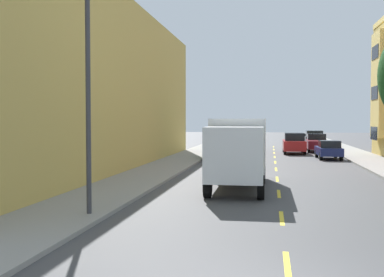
# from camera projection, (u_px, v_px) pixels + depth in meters

# --- Properties ---
(ground_plane) EXTENTS (160.00, 160.00, 0.00)m
(ground_plane) POSITION_uv_depth(u_px,v_px,m) (275.00, 159.00, 37.73)
(ground_plane) COLOR #424244
(sidewalk_left) EXTENTS (3.20, 120.00, 0.14)m
(sidewalk_left) POSITION_uv_depth(u_px,v_px,m) (183.00, 159.00, 36.92)
(sidewalk_left) COLOR gray
(sidewalk_left) RESTS_ON ground_plane
(sidewalk_right) EXTENTS (3.20, 120.00, 0.14)m
(sidewalk_right) POSITION_uv_depth(u_px,v_px,m) (373.00, 162.00, 34.59)
(sidewalk_right) COLOR gray
(sidewalk_right) RESTS_ON ground_plane
(lane_centerline_dashes) EXTENTS (0.14, 47.20, 0.01)m
(lane_centerline_dashes) POSITION_uv_depth(u_px,v_px,m) (276.00, 165.00, 32.31)
(lane_centerline_dashes) COLOR yellow
(lane_centerline_dashes) RESTS_ON ground_plane
(apartment_block_opposite) EXTENTS (10.00, 36.00, 10.49)m
(apartment_block_opposite) POSITION_uv_depth(u_px,v_px,m) (58.00, 87.00, 29.91)
(apartment_block_opposite) COLOR tan
(apartment_block_opposite) RESTS_ON ground_plane
(street_lamp) EXTENTS (1.35, 0.28, 7.25)m
(street_lamp) POSITION_uv_depth(u_px,v_px,m) (92.00, 83.00, 14.91)
(street_lamp) COLOR #38383D
(street_lamp) RESTS_ON sidewalk_left
(delivery_box_truck) EXTENTS (2.43, 7.81, 3.19)m
(delivery_box_truck) POSITION_uv_depth(u_px,v_px,m) (239.00, 148.00, 21.80)
(delivery_box_truck) COLOR white
(delivery_box_truck) RESTS_ON ground_plane
(parked_pickup_charcoal) EXTENTS (2.08, 5.33, 1.73)m
(parked_pickup_charcoal) POSITION_uv_depth(u_px,v_px,m) (233.00, 141.00, 50.55)
(parked_pickup_charcoal) COLOR #333338
(parked_pickup_charcoal) RESTS_ON ground_plane
(parked_pickup_forest) EXTENTS (2.09, 5.33, 1.73)m
(parked_pickup_forest) POSITION_uv_depth(u_px,v_px,m) (220.00, 149.00, 37.27)
(parked_pickup_forest) COLOR #194C28
(parked_pickup_forest) RESTS_ON ground_plane
(parked_sedan_white) EXTENTS (1.86, 4.52, 1.43)m
(parked_sedan_white) POSITION_uv_depth(u_px,v_px,m) (309.00, 139.00, 58.59)
(parked_sedan_white) COLOR silver
(parked_sedan_white) RESTS_ON ground_plane
(parked_wagon_sky) EXTENTS (1.94, 4.74, 1.50)m
(parked_wagon_sky) POSITION_uv_depth(u_px,v_px,m) (228.00, 144.00, 45.21)
(parked_wagon_sky) COLOR #7A9EC6
(parked_wagon_sky) RESTS_ON ground_plane
(parked_hatchback_navy) EXTENTS (1.84, 4.04, 1.50)m
(parked_hatchback_navy) POSITION_uv_depth(u_px,v_px,m) (329.00, 150.00, 37.46)
(parked_hatchback_navy) COLOR navy
(parked_hatchback_navy) RESTS_ON ground_plane
(parked_sedan_orange) EXTENTS (1.82, 4.51, 1.43)m
(parked_sedan_orange) POSITION_uv_depth(u_px,v_px,m) (237.00, 140.00, 56.76)
(parked_sedan_orange) COLOR orange
(parked_sedan_orange) RESTS_ON ground_plane
(parked_suv_black) EXTENTS (2.06, 4.84, 1.93)m
(parked_suv_black) POSITION_uv_depth(u_px,v_px,m) (314.00, 139.00, 52.78)
(parked_suv_black) COLOR black
(parked_suv_black) RESTS_ON ground_plane
(parked_pickup_burgundy) EXTENTS (2.15, 5.35, 1.73)m
(parked_pickup_burgundy) POSITION_uv_depth(u_px,v_px,m) (317.00, 143.00, 46.54)
(parked_pickup_burgundy) COLOR maroon
(parked_pickup_burgundy) RESTS_ON ground_plane
(parked_hatchback_silver) EXTENTS (1.84, 4.04, 1.50)m
(parked_hatchback_silver) POSITION_uv_depth(u_px,v_px,m) (239.00, 138.00, 62.57)
(parked_hatchback_silver) COLOR #B2B5BA
(parked_hatchback_silver) RESTS_ON ground_plane
(moving_red_sedan) EXTENTS (1.95, 4.80, 1.93)m
(moving_red_sedan) POSITION_uv_depth(u_px,v_px,m) (294.00, 143.00, 43.61)
(moving_red_sedan) COLOR #AD1E1E
(moving_red_sedan) RESTS_ON ground_plane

